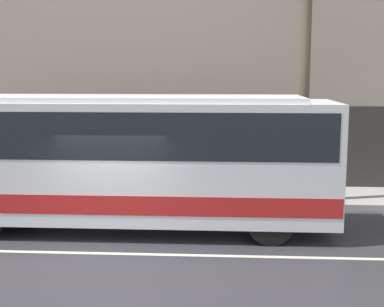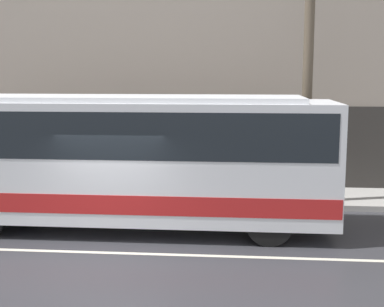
{
  "view_description": "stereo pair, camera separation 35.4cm",
  "coord_description": "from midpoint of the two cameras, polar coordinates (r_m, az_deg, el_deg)",
  "views": [
    {
      "loc": [
        2.54,
        -10.97,
        3.9
      ],
      "look_at": [
        1.75,
        1.94,
        1.91
      ],
      "focal_mm": 50.0,
      "sensor_mm": 36.0,
      "label": 1
    },
    {
      "loc": [
        2.9,
        -10.94,
        3.9
      ],
      "look_at": [
        1.75,
        1.94,
        1.91
      ],
      "focal_mm": 50.0,
      "sensor_mm": 36.0,
      "label": 2
    }
  ],
  "objects": [
    {
      "name": "utility_pole_near",
      "position": [
        15.51,
        12.95,
        10.17
      ],
      "size": [
        0.28,
        0.28,
        8.37
      ],
      "color": "brown",
      "rests_on": "sidewalk"
    },
    {
      "name": "sidewalk",
      "position": [
        16.86,
        -4.35,
        -4.38
      ],
      "size": [
        60.0,
        2.49,
        0.17
      ],
      "color": "#A09E99",
      "rests_on": "ground_plane"
    },
    {
      "name": "transit_bus",
      "position": [
        13.36,
        -7.3,
        -0.1
      ],
      "size": [
        10.7,
        2.57,
        3.31
      ],
      "color": "silver",
      "rests_on": "ground_plane"
    },
    {
      "name": "lane_stripe",
      "position": [
        11.94,
        -8.52,
        -10.42
      ],
      "size": [
        54.0,
        0.14,
        0.01
      ],
      "color": "beige",
      "rests_on": "ground_plane"
    },
    {
      "name": "ground_plane",
      "position": [
        11.94,
        -8.52,
        -10.43
      ],
      "size": [
        60.0,
        60.0,
        0.0
      ],
      "primitive_type": "plane",
      "color": "#333338"
    }
  ]
}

